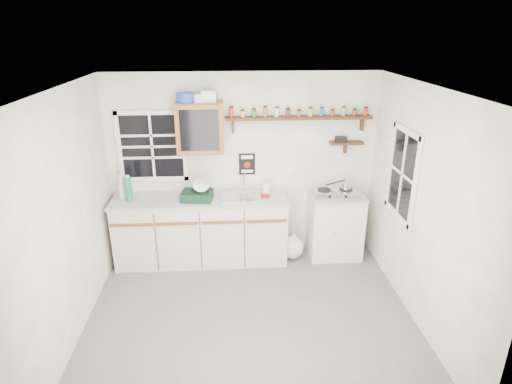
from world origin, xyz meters
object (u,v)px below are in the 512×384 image
main_cabinet (202,229)px  right_cabinet (335,225)px  spice_shelf (298,117)px  dish_rack (198,193)px  upper_cabinet (200,128)px  hotplate (335,192)px

main_cabinet → right_cabinet: 1.84m
spice_shelf → dish_rack: size_ratio=4.48×
upper_cabinet → spice_shelf: upper_cabinet is taller
main_cabinet → hotplate: (1.80, 0.01, 0.49)m
main_cabinet → dish_rack: size_ratio=5.41×
main_cabinet → right_cabinet: (1.83, 0.03, -0.01)m
hotplate → upper_cabinet: bearing=175.6°
upper_cabinet → spice_shelf: bearing=3.1°
main_cabinet → hotplate: size_ratio=3.91×
main_cabinet → spice_shelf: bearing=9.3°
spice_shelf → hotplate: bearing=-22.3°
right_cabinet → hotplate: bearing=-149.7°
main_cabinet → right_cabinet: bearing=0.8°
dish_rack → hotplate: (1.82, 0.07, -0.07)m
main_cabinet → upper_cabinet: bearing=76.3°
upper_cabinet → main_cabinet: bearing=-103.7°
main_cabinet → dish_rack: (-0.02, -0.07, 0.55)m
spice_shelf → hotplate: size_ratio=3.23×
dish_rack → hotplate: dish_rack is taller
dish_rack → upper_cabinet: bearing=83.3°
upper_cabinet → hotplate: (1.77, -0.14, -0.88)m
main_cabinet → upper_cabinet: (0.03, 0.14, 1.36)m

